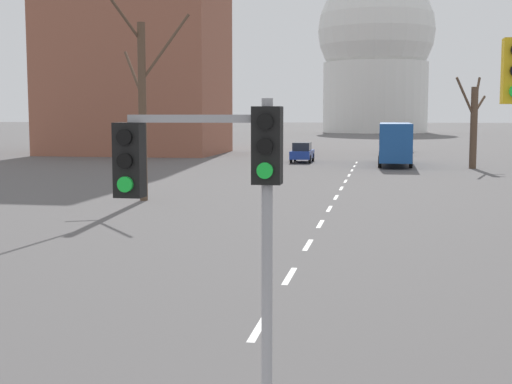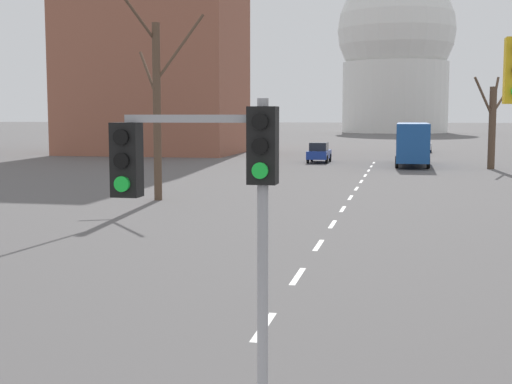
# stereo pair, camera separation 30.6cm
# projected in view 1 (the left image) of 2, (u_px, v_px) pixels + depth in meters

# --- Properties ---
(lane_stripe_1) EXTENTS (0.16, 2.00, 0.01)m
(lane_stripe_1) POSITION_uv_depth(u_px,v_px,m) (260.00, 327.00, 13.97)
(lane_stripe_1) COLOR silver
(lane_stripe_1) RESTS_ON ground_plane
(lane_stripe_2) EXTENTS (0.16, 2.00, 0.01)m
(lane_stripe_2) POSITION_uv_depth(u_px,v_px,m) (290.00, 276.00, 18.37)
(lane_stripe_2) COLOR silver
(lane_stripe_2) RESTS_ON ground_plane
(lane_stripe_3) EXTENTS (0.16, 2.00, 0.01)m
(lane_stripe_3) POSITION_uv_depth(u_px,v_px,m) (308.00, 245.00, 22.77)
(lane_stripe_3) COLOR silver
(lane_stripe_3) RESTS_ON ground_plane
(lane_stripe_4) EXTENTS (0.16, 2.00, 0.01)m
(lane_stripe_4) POSITION_uv_depth(u_px,v_px,m) (320.00, 224.00, 27.18)
(lane_stripe_4) COLOR silver
(lane_stripe_4) RESTS_ON ground_plane
(lane_stripe_5) EXTENTS (0.16, 2.00, 0.01)m
(lane_stripe_5) POSITION_uv_depth(u_px,v_px,m) (329.00, 209.00, 31.58)
(lane_stripe_5) COLOR silver
(lane_stripe_5) RESTS_ON ground_plane
(lane_stripe_6) EXTENTS (0.16, 2.00, 0.01)m
(lane_stripe_6) POSITION_uv_depth(u_px,v_px,m) (336.00, 197.00, 35.98)
(lane_stripe_6) COLOR silver
(lane_stripe_6) RESTS_ON ground_plane
(lane_stripe_7) EXTENTS (0.16, 2.00, 0.01)m
(lane_stripe_7) POSITION_uv_depth(u_px,v_px,m) (341.00, 188.00, 40.39)
(lane_stripe_7) COLOR silver
(lane_stripe_7) RESTS_ON ground_plane
(lane_stripe_8) EXTENTS (0.16, 2.00, 0.01)m
(lane_stripe_8) POSITION_uv_depth(u_px,v_px,m) (346.00, 181.00, 44.79)
(lane_stripe_8) COLOR silver
(lane_stripe_8) RESTS_ON ground_plane
(lane_stripe_9) EXTENTS (0.16, 2.00, 0.01)m
(lane_stripe_9) POSITION_uv_depth(u_px,v_px,m) (349.00, 175.00, 49.20)
(lane_stripe_9) COLOR silver
(lane_stripe_9) RESTS_ON ground_plane
(lane_stripe_10) EXTENTS (0.16, 2.00, 0.01)m
(lane_stripe_10) POSITION_uv_depth(u_px,v_px,m) (352.00, 170.00, 53.60)
(lane_stripe_10) COLOR silver
(lane_stripe_10) RESTS_ON ground_plane
(lane_stripe_11) EXTENTS (0.16, 2.00, 0.01)m
(lane_stripe_11) POSITION_uv_depth(u_px,v_px,m) (354.00, 166.00, 58.00)
(lane_stripe_11) COLOR silver
(lane_stripe_11) RESTS_ON ground_plane
(lane_stripe_12) EXTENTS (0.16, 2.00, 0.01)m
(lane_stripe_12) POSITION_uv_depth(u_px,v_px,m) (357.00, 163.00, 62.41)
(lane_stripe_12) COLOR silver
(lane_stripe_12) RESTS_ON ground_plane
(traffic_signal_centre_tall) EXTENTS (2.15, 0.34, 4.34)m
(traffic_signal_centre_tall) POSITION_uv_depth(u_px,v_px,m) (216.00, 184.00, 8.96)
(traffic_signal_centre_tall) COLOR #9E9EA3
(traffic_signal_centre_tall) RESTS_ON ground_plane
(sedan_near_left) EXTENTS (1.81, 4.47, 1.76)m
(sedan_near_left) POSITION_uv_depth(u_px,v_px,m) (302.00, 152.00, 62.63)
(sedan_near_left) COLOR navy
(sedan_near_left) RESTS_ON ground_plane
(sedan_near_right) EXTENTS (1.97, 4.56, 1.63)m
(sedan_near_right) POSITION_uv_depth(u_px,v_px,m) (397.00, 147.00, 73.56)
(sedan_near_right) COLOR black
(sedan_near_right) RESTS_ON ground_plane
(sedan_mid_centre) EXTENTS (1.78, 4.50, 1.75)m
(sedan_mid_centre) POSITION_uv_depth(u_px,v_px,m) (404.00, 144.00, 80.90)
(sedan_mid_centre) COLOR silver
(sedan_mid_centre) RESTS_ON ground_plane
(city_bus) EXTENTS (2.66, 10.80, 3.48)m
(city_bus) POSITION_uv_depth(u_px,v_px,m) (395.00, 140.00, 58.98)
(city_bus) COLOR #19478C
(city_bus) RESTS_ON ground_plane
(bare_tree_left_near) EXTENTS (3.74, 4.37, 9.81)m
(bare_tree_left_near) POSITION_uv_depth(u_px,v_px,m) (142.00, 104.00, 34.19)
(bare_tree_left_near) COLOR brown
(bare_tree_left_near) RESTS_ON ground_plane
(bare_tree_right_near) EXTENTS (2.62, 2.60, 7.10)m
(bare_tree_right_near) POSITION_uv_depth(u_px,v_px,m) (474.00, 124.00, 55.07)
(bare_tree_right_near) COLOR brown
(bare_tree_right_near) RESTS_ON ground_plane
(capitol_dome) EXTENTS (27.75, 27.75, 39.20)m
(capitol_dome) POSITION_uv_depth(u_px,v_px,m) (376.00, 52.00, 170.36)
(capitol_dome) COLOR silver
(capitol_dome) RESTS_ON ground_plane
(apartment_block_left) EXTENTS (18.00, 14.00, 29.82)m
(apartment_block_left) POSITION_uv_depth(u_px,v_px,m) (136.00, 13.00, 75.76)
(apartment_block_left) COLOR #935642
(apartment_block_left) RESTS_ON ground_plane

